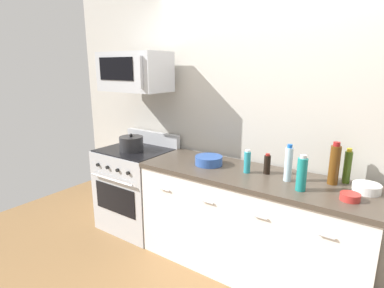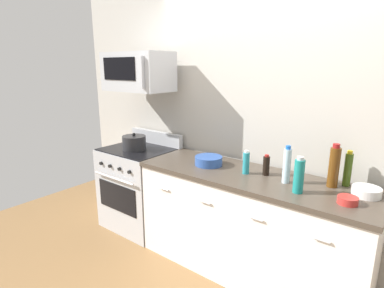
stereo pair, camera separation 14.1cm
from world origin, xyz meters
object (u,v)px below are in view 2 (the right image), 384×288
at_px(bottle_dish_soap, 246,163).
at_px(bottle_wine_amber, 334,167).
at_px(bowl_blue_mixing, 209,160).
at_px(bowl_white_ceramic, 366,191).
at_px(range_oven, 140,187).
at_px(bottle_water_clear, 287,165).
at_px(bottle_sparkling_teal, 299,176).
at_px(stockpot, 134,143).
at_px(bowl_red_small, 348,200).
at_px(bottle_soy_sauce_dark, 266,165).
at_px(microwave, 138,72).
at_px(bottle_olive_oil, 348,169).

bearing_deg(bottle_dish_soap, bottle_wine_amber, 12.07).
distance_m(bottle_wine_amber, bowl_blue_mixing, 1.06).
bearing_deg(bowl_blue_mixing, bottle_wine_amber, 7.64).
distance_m(bottle_dish_soap, bowl_white_ceramic, 0.90).
xyz_separation_m(range_oven, bottle_water_clear, (1.68, 0.01, 0.59)).
bearing_deg(bottle_dish_soap, bottle_water_clear, 1.15).
bearing_deg(bowl_white_ceramic, bottle_sparkling_teal, -149.63).
relative_size(bottle_wine_amber, stockpot, 1.31).
height_order(bottle_wine_amber, stockpot, bottle_wine_amber).
relative_size(range_oven, bowl_red_small, 8.14).
bearing_deg(bowl_blue_mixing, range_oven, -179.53).
height_order(bottle_wine_amber, bowl_red_small, bottle_wine_amber).
relative_size(bottle_soy_sauce_dark, bottle_dish_soap, 0.87).
bearing_deg(range_oven, bottle_sparkling_teal, -3.90).
bearing_deg(bowl_red_small, bowl_white_ceramic, 71.12).
xyz_separation_m(bottle_water_clear, bowl_red_small, (0.47, -0.12, -0.12)).
distance_m(bottle_soy_sauce_dark, bowl_white_ceramic, 0.74).
bearing_deg(microwave, bottle_sparkling_teal, -5.30).
distance_m(bottle_wine_amber, bowl_white_ceramic, 0.27).
xyz_separation_m(bottle_water_clear, bottle_olive_oil, (0.39, 0.22, -0.01)).
bearing_deg(bottle_water_clear, bowl_red_small, -14.45).
xyz_separation_m(bowl_white_ceramic, bowl_blue_mixing, (-1.28, -0.10, 0.01)).
bearing_deg(bottle_olive_oil, bowl_blue_mixing, -168.54).
height_order(range_oven, bowl_white_ceramic, range_oven).
xyz_separation_m(bottle_dish_soap, bowl_red_small, (0.82, -0.11, -0.07)).
bearing_deg(bowl_red_small, microwave, 175.96).
bearing_deg(bottle_dish_soap, bowl_white_ceramic, 6.69).
xyz_separation_m(bottle_wine_amber, bowl_blue_mixing, (-1.04, -0.14, -0.12)).
bearing_deg(bottle_sparkling_teal, bottle_dish_soap, 165.00).
relative_size(bowl_red_small, stockpot, 0.52).
height_order(bowl_blue_mixing, stockpot, stockpot).
bearing_deg(bottle_dish_soap, bottle_soy_sauce_dark, 25.65).
height_order(microwave, bowl_white_ceramic, microwave).
relative_size(bottle_water_clear, bottle_wine_amber, 0.89).
bearing_deg(bottle_olive_oil, bottle_sparkling_teal, -124.48).
xyz_separation_m(bottle_olive_oil, bowl_red_small, (0.08, -0.34, -0.11)).
bearing_deg(bottle_sparkling_teal, bottle_olive_oil, 55.52).
distance_m(bottle_sparkling_teal, bowl_white_ceramic, 0.48).
height_order(microwave, bottle_olive_oil, microwave).
xyz_separation_m(bottle_dish_soap, bowl_white_ceramic, (0.89, 0.10, -0.06)).
distance_m(bottle_olive_oil, bottle_sparkling_teal, 0.44).
relative_size(bottle_olive_oil, stockpot, 1.09).
xyz_separation_m(bottle_sparkling_teal, bottle_dish_soap, (-0.49, 0.13, -0.03)).
xyz_separation_m(microwave, bottle_wine_amber, (1.99, 0.10, -0.67)).
xyz_separation_m(microwave, bowl_red_small, (2.15, -0.15, -0.80)).
xyz_separation_m(microwave, bowl_white_ceramic, (2.22, 0.07, -0.80)).
height_order(bottle_wine_amber, bowl_white_ceramic, bottle_wine_amber).
xyz_separation_m(range_oven, bottle_dish_soap, (1.33, 0.01, 0.55)).
relative_size(range_oven, microwave, 1.44).
xyz_separation_m(range_oven, bowl_red_small, (2.15, -0.11, 0.48)).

